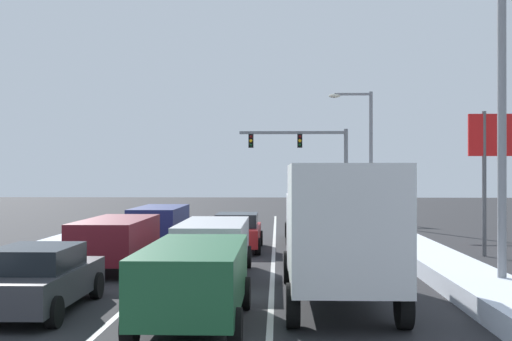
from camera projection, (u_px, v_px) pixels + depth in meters
name	position (u px, v px, depth m)	size (l,w,h in m)	color
ground_plane	(224.00, 265.00, 22.32)	(120.00, 120.00, 0.00)	#28282B
lane_stripe_between_right_lane_and_center_lane	(274.00, 251.00, 26.08)	(0.14, 42.06, 0.01)	silver
lane_stripe_between_center_lane_and_left_lane	(189.00, 251.00, 26.20)	(0.14, 42.06, 0.01)	silver
snow_bank_right_shoulder	(406.00, 245.00, 25.91)	(1.80, 42.06, 0.53)	silver
snow_bank_left_shoulder	(60.00, 245.00, 26.37)	(1.22, 42.06, 0.50)	silver
box_truck_right_lane_nearest	(337.00, 226.00, 15.64)	(2.53, 7.20, 3.36)	silver
sedan_black_right_lane_second	(318.00, 239.00, 23.45)	(2.00, 4.50, 1.51)	black
suv_gray_right_lane_third	(309.00, 219.00, 30.00)	(2.16, 4.90, 1.67)	slate
suv_green_center_lane_nearest	(194.00, 277.00, 13.44)	(2.16, 4.90, 1.67)	#1E5633
suv_silver_center_lane_second	(213.00, 243.00, 19.88)	(2.16, 4.90, 1.67)	#B7BABF
sedan_red_center_lane_third	(237.00, 231.00, 26.54)	(2.00, 4.50, 1.51)	maroon
sedan_charcoal_left_lane_nearest	(38.00, 278.00, 14.79)	(2.00, 4.50, 1.51)	#38383D
suv_maroon_left_lane_second	(116.00, 239.00, 21.06)	(2.16, 4.90, 1.67)	maroon
suv_navy_left_lane_third	(160.00, 222.00, 28.45)	(2.16, 4.90, 1.67)	navy
traffic_light_gantry	(312.00, 153.00, 45.11)	(7.54, 0.47, 6.20)	slate
street_lamp_right_near	(489.00, 79.00, 16.36)	(2.66, 0.36, 9.43)	gray
street_lamp_right_mid	(365.00, 145.00, 39.29)	(2.66, 0.36, 8.07)	gray
roadside_sign_right	(511.00, 150.00, 24.57)	(3.20, 0.16, 5.50)	#59595B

